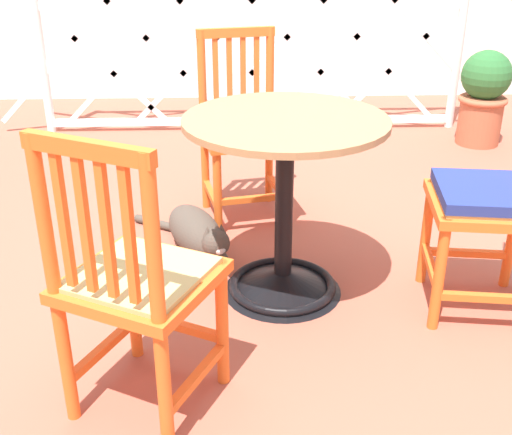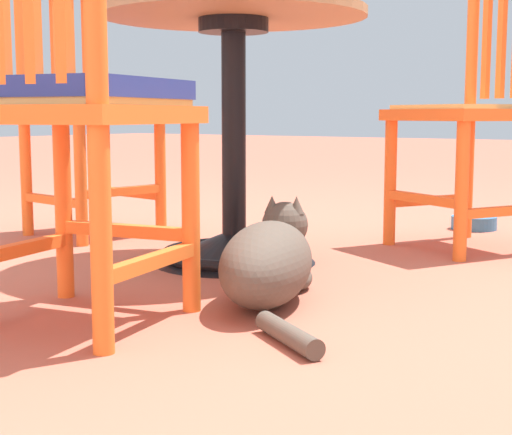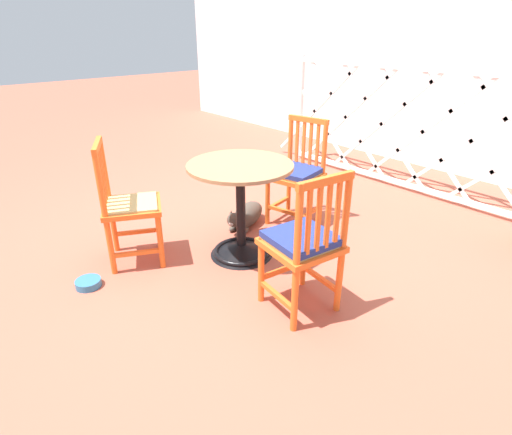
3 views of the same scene
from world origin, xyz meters
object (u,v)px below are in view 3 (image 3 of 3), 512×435
pet_water_bowl (88,283)px  orange_chair_tucked_in (304,244)px  cafe_table (241,221)px  tabby_cat (245,216)px  orange_chair_at_corner (297,174)px  orange_chair_by_planter (128,206)px

pet_water_bowl → orange_chair_tucked_in: bearing=39.9°
cafe_table → tabby_cat: bearing=136.5°
orange_chair_at_corner → tabby_cat: orange_chair_at_corner is taller
pet_water_bowl → orange_chair_at_corner: bearing=83.4°
orange_chair_at_corner → pet_water_bowl: (-0.21, -1.80, -0.42)m
orange_chair_by_planter → orange_chair_tucked_in: size_ratio=1.00×
orange_chair_at_corner → tabby_cat: 0.58m
cafe_table → orange_chair_at_corner: orange_chair_at_corner is taller
cafe_table → orange_chair_by_planter: bearing=-126.2°
orange_chair_at_corner → orange_chair_tucked_in: size_ratio=1.00×
orange_chair_at_corner → orange_chair_tucked_in: 1.25m
orange_chair_by_planter → orange_chair_tucked_in: (1.23, 0.51, 0.01)m
orange_chair_by_planter → cafe_table: bearing=53.8°
tabby_cat → orange_chair_by_planter: bearing=-97.0°
tabby_cat → pet_water_bowl: tabby_cat is taller
cafe_table → tabby_cat: 0.53m
cafe_table → orange_chair_by_planter: 0.82m
cafe_table → orange_chair_tucked_in: size_ratio=0.83×
cafe_table → tabby_cat: (-0.36, 0.34, -0.19)m
orange_chair_by_planter → orange_chair_tucked_in: 1.33m
cafe_table → tabby_cat: size_ratio=1.23×
orange_chair_by_planter → tabby_cat: bearing=83.0°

